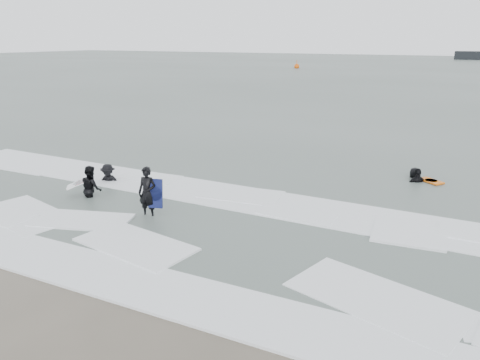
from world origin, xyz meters
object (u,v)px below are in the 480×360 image
at_px(surfer_wading, 92,197).
at_px(surfer_breaker, 109,183).
at_px(surfer_right_near, 417,183).
at_px(buoy, 297,66).
at_px(surfer_right_far, 414,179).
at_px(surfer_centre, 149,217).

relative_size(surfer_wading, surfer_breaker, 1.07).
bearing_deg(surfer_right_near, surfer_wading, -2.13).
xyz_separation_m(surfer_wading, buoy, (-20.05, 74.42, 0.42)).
distance_m(surfer_wading, surfer_breaker, 1.76).
distance_m(surfer_right_near, buoy, 73.65).
height_order(surfer_right_near, surfer_right_far, surfer_right_near).
height_order(surfer_wading, surfer_right_near, surfer_right_near).
distance_m(surfer_wading, buoy, 77.08).
xyz_separation_m(surfer_centre, surfer_wading, (-3.15, 0.68, 0.00)).
bearing_deg(surfer_wading, surfer_breaker, -38.00).
relative_size(surfer_breaker, surfer_right_near, 0.93).
xyz_separation_m(surfer_right_near, surfer_right_far, (-0.20, 0.50, 0.00)).
bearing_deg(surfer_breaker, surfer_right_far, 7.60).
distance_m(surfer_wading, surfer_right_near, 12.88).
distance_m(surfer_centre, surfer_breaker, 4.47).
height_order(surfer_breaker, surfer_right_near, surfer_right_near).
bearing_deg(surfer_centre, surfer_breaker, 142.25).
height_order(surfer_centre, surfer_right_near, surfer_right_near).
relative_size(surfer_wading, buoy, 1.06).
relative_size(surfer_centre, surfer_wading, 0.99).
height_order(surfer_right_near, buoy, buoy).
distance_m(surfer_breaker, surfer_right_near, 12.62).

